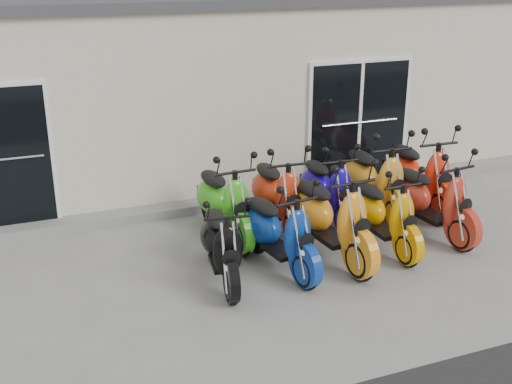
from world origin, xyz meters
The scene contains 15 objects.
ground centered at (0.00, 0.00, 0.00)m, with size 80.00×80.00×0.00m, color gray.
building centered at (0.00, 5.20, 1.60)m, with size 14.00×6.00×3.20m, color beige.
front_step centered at (0.00, 2.02, 0.07)m, with size 14.00×0.40×0.15m, color gray.
door_left centered at (-3.20, 2.17, 1.26)m, with size 1.07×0.08×2.22m, color black.
door_right centered at (2.60, 2.17, 1.26)m, with size 2.02×0.08×2.22m, color black.
scooter_front_black centered at (-0.90, -0.47, 0.66)m, with size 0.65×1.77×1.31m, color black, non-canonical shape.
scooter_front_blue centered at (-0.08, -0.43, 0.70)m, with size 0.69×1.89×1.40m, color navy, non-canonical shape.
scooter_front_orange_a centered at (0.71, -0.39, 0.79)m, with size 0.78×2.13×1.58m, color orange, non-canonical shape.
scooter_front_orange_b centered at (1.57, -0.38, 0.68)m, with size 0.67×1.84×1.36m, color #D89100, non-canonical shape.
scooter_front_red centered at (2.50, -0.21, 0.73)m, with size 0.72×1.97×1.46m, color #AF2E1B, non-canonical shape.
scooter_back_green centered at (-0.43, 0.81, 0.73)m, with size 0.72×1.98×1.46m, color green, non-canonical shape.
scooter_back_red centered at (0.43, 0.80, 0.74)m, with size 0.73×2.00×1.48m, color red, non-canonical shape.
scooter_back_blue centered at (1.31, 0.87, 0.69)m, with size 0.68×1.86×1.38m, color #18059F, non-canonical shape.
scooter_back_yellow centered at (2.10, 0.75, 0.78)m, with size 0.76×2.10×1.55m, color orange, non-canonical shape.
scooter_back_extra centered at (2.95, 0.75, 0.78)m, with size 0.76×2.10×1.55m, color red, non-canonical shape.
Camera 1 is at (-3.23, -7.59, 4.03)m, focal length 45.00 mm.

